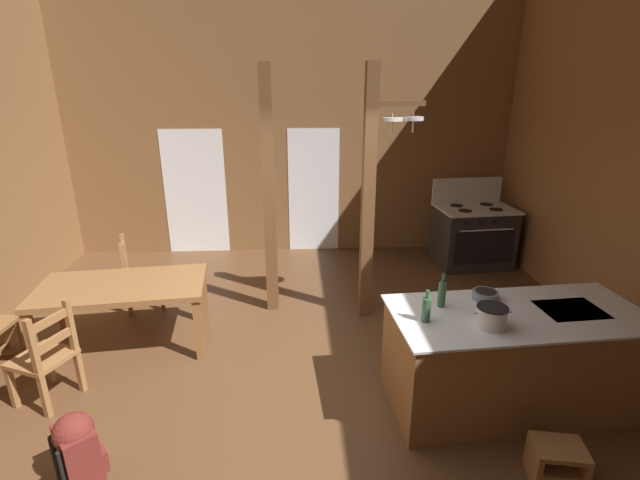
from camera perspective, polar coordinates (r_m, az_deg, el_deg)
name	(u,v)px	position (r m, az deg, el deg)	size (l,w,h in m)	color
ground_plane	(293,393)	(4.59, -3.39, -18.60)	(7.91, 8.45, 0.10)	brown
wall_back	(291,111)	(7.53, -3.67, 15.74)	(7.91, 0.14, 4.61)	brown
glazed_door_back_left	(195,193)	(7.82, -15.32, 5.73)	(1.00, 0.01, 2.05)	white
glazed_panel_back_right	(314,191)	(7.65, -0.79, 6.12)	(0.84, 0.01, 2.05)	white
kitchen_island	(512,359)	(4.47, 22.84, -13.50)	(2.22, 1.11, 0.91)	brown
stove_range	(473,235)	(7.52, 18.54, 0.57)	(1.21, 0.91, 1.32)	#242424
support_post_with_pot_rack	(371,189)	(5.28, 6.46, 6.31)	(0.66, 0.24, 2.96)	brown
support_post_center	(269,195)	(5.46, -6.38, 5.57)	(0.14, 0.14, 2.96)	brown
step_stool	(557,460)	(4.04, 27.54, -23.20)	(0.40, 0.34, 0.30)	olive
dining_table	(123,292)	(5.30, -23.45, -5.95)	(1.79, 1.09, 0.74)	brown
ladderback_chair_near_window	(139,275)	(6.21, -21.75, -4.05)	(0.55, 0.55, 0.95)	olive
ladderback_chair_by_post	(46,357)	(4.82, -31.04, -12.44)	(0.57, 0.57, 0.95)	olive
backpack	(77,448)	(3.93, -28.06, -22.00)	(0.39, 0.39, 0.60)	maroon
stockpot_on_counter	(491,317)	(3.91, 20.65, -8.95)	(0.32, 0.24, 0.17)	silver
mixing_bowl_on_counter	(485,295)	(4.37, 19.96, -6.51)	(0.23, 0.23, 0.08)	slate
bottle_tall_on_counter	(426,309)	(3.82, 13.14, -8.41)	(0.07, 0.07, 0.28)	#2D5638
bottle_short_on_counter	(442,293)	(4.09, 15.01, -6.46)	(0.07, 0.07, 0.31)	#2D5638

